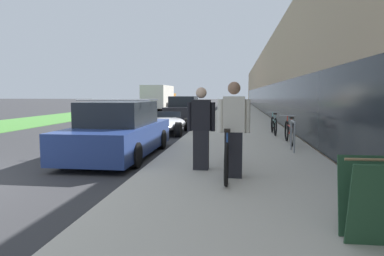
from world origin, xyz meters
name	(u,v)px	position (x,y,z in m)	size (l,w,h in m)	color
sidewalk_slab	(238,116)	(6.01, 21.00, 0.07)	(4.18, 70.00, 0.14)	#BCB5A5
storefront_facade	(313,82)	(13.14, 29.00, 2.81)	(10.01, 70.00, 5.62)	tan
lawn_strip	(98,112)	(-6.78, 25.00, 0.01)	(4.92, 70.00, 0.03)	#478438
tandem_bicycle	(228,153)	(5.72, 1.58, 0.54)	(0.52, 2.83, 0.95)	black
person_rider	(234,130)	(5.83, 1.22, 1.04)	(0.61, 0.24, 1.79)	black
person_bystander	(201,128)	(5.16, 1.81, 1.00)	(0.58, 0.23, 1.70)	black
bike_rack_hoop	(293,133)	(7.42, 4.38, 0.66)	(0.05, 0.60, 0.84)	gray
cruiser_bike_nearest	(289,132)	(7.55, 5.89, 0.51)	(0.52, 1.84, 0.88)	black
cruiser_bike_middle	(274,125)	(7.34, 8.43, 0.51)	(0.52, 1.80, 0.85)	black
sandwich_board_sign	(371,200)	(7.30, -1.45, 0.59)	(0.56, 0.56, 0.90)	#23472D
parked_sedan_curbside	(119,132)	(2.71, 3.78, 0.68)	(1.95, 4.66, 1.57)	navy
vintage_roadster_curbside	(166,124)	(2.84, 9.31, 0.40)	(1.75, 4.11, 0.93)	silver
parked_sedan_far	(184,111)	(2.76, 14.93, 0.72)	(1.80, 4.22, 1.57)	black
moving_truck	(159,97)	(-2.55, 31.63, 1.33)	(2.51, 7.55, 2.61)	orange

